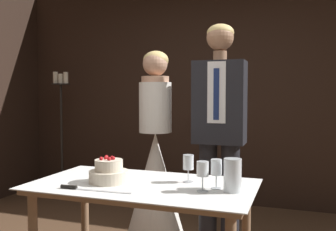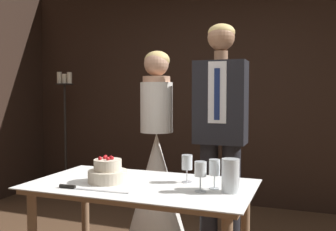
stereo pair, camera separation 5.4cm
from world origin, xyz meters
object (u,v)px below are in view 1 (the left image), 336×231
object	(u,v)px
hurricane_candle	(233,176)
wine_glass_near	(203,170)
bride	(155,172)
wine_glass_far	(216,168)
wine_glass_middle	(188,164)
groom	(219,124)
candle_stand	(61,133)
tiered_cake	(109,173)
cake_table	(143,198)
cake_knife	(82,188)

from	to	relation	value
hurricane_candle	wine_glass_near	bearing A→B (deg)	-162.10
bride	wine_glass_far	bearing A→B (deg)	-50.89
wine_glass_middle	groom	xyz separation A→B (m)	(0.03, 0.80, 0.19)
wine_glass_far	wine_glass_middle	bearing A→B (deg)	153.46
wine_glass_middle	groom	size ratio (longest dim) A/B	0.09
candle_stand	tiered_cake	bearing A→B (deg)	-48.25
candle_stand	hurricane_candle	bearing A→B (deg)	-37.27
wine_glass_far	hurricane_candle	bearing A→B (deg)	-20.79
wine_glass_far	candle_stand	size ratio (longest dim) A/B	0.11
cake_table	wine_glass_middle	distance (m)	0.35
tiered_cake	groom	world-z (taller)	groom
cake_knife	wine_glass_near	size ratio (longest dim) A/B	2.57
cake_table	candle_stand	xyz separation A→B (m)	(-1.91, 1.86, 0.15)
tiered_cake	wine_glass_near	bearing A→B (deg)	-2.10
cake_table	tiered_cake	size ratio (longest dim) A/B	5.58
cake_knife	wine_glass_far	distance (m)	0.78
wine_glass_middle	hurricane_candle	bearing A→B (deg)	-24.66
wine_glass_far	groom	world-z (taller)	groom
cake_table	groom	size ratio (longest dim) A/B	0.73
tiered_cake	hurricane_candle	bearing A→B (deg)	2.20
cake_knife	candle_stand	bearing A→B (deg)	124.49
cake_knife	candle_stand	distance (m)	2.68
wine_glass_middle	candle_stand	world-z (taller)	candle_stand
wine_glass_near	wine_glass_middle	world-z (taller)	same
cake_table	wine_glass_far	bearing A→B (deg)	3.77
tiered_cake	groom	bearing A→B (deg)	62.97
candle_stand	cake_table	bearing A→B (deg)	-44.31
wine_glass_far	bride	world-z (taller)	bride
cake_table	candle_stand	distance (m)	2.67
wine_glass_far	cake_knife	bearing A→B (deg)	-158.57
tiered_cake	cake_knife	xyz separation A→B (m)	(-0.06, -0.22, -0.05)
bride	candle_stand	distance (m)	1.89
tiered_cake	bride	size ratio (longest dim) A/B	0.15
wine_glass_middle	candle_stand	distance (m)	2.77
tiered_cake	wine_glass_middle	distance (m)	0.50
groom	cake_table	bearing A→B (deg)	-106.86
tiered_cake	hurricane_candle	xyz separation A→B (m)	(0.76, 0.03, 0.03)
wine_glass_middle	groom	bearing A→B (deg)	87.92
groom	candle_stand	size ratio (longest dim) A/B	1.18
cake_knife	wine_glass_middle	bearing A→B (deg)	32.87
bride	groom	size ratio (longest dim) A/B	0.90
cake_table	candle_stand	size ratio (longest dim) A/B	0.86
tiered_cake	wine_glass_far	bearing A→B (deg)	5.82
cake_knife	candle_stand	world-z (taller)	candle_stand
wine_glass_far	groom	distance (m)	0.93
wine_glass_near	bride	size ratio (longest dim) A/B	0.10
hurricane_candle	candle_stand	size ratio (longest dim) A/B	0.12
hurricane_candle	candle_stand	distance (m)	3.09
wine_glass_near	wine_glass_far	bearing A→B (deg)	56.72
wine_glass_middle	groom	distance (m)	0.82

